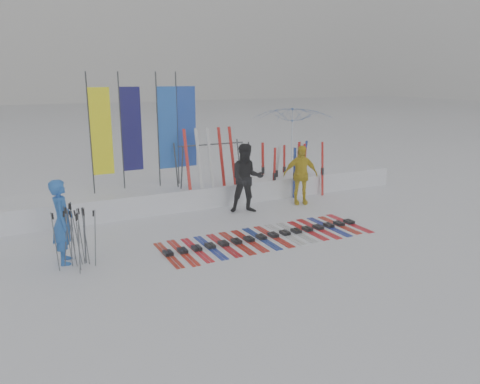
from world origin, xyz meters
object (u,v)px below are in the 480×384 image
person_yellow (300,175)px  tent_canopy (294,142)px  ski_row (268,236)px  person_blue (62,222)px  person_black (247,178)px  ski_rack (212,158)px

person_yellow → tent_canopy: 3.55m
person_yellow → ski_row: bearing=-116.5°
person_blue → person_black: 5.20m
ski_row → person_black: bearing=75.3°
ski_row → ski_rack: bearing=89.8°
person_black → person_yellow: 1.82m
person_yellow → ski_row: 3.34m
person_yellow → ski_rack: 2.64m
person_yellow → tent_canopy: (1.75, 3.05, 0.48)m
person_black → tent_canopy: size_ratio=0.64×
tent_canopy → ski_rack: size_ratio=1.47×
person_blue → person_yellow: (6.78, 1.62, 0.00)m
person_yellow → tent_canopy: bearing=80.9°
person_blue → ski_row: person_blue is taller
person_blue → tent_canopy: 9.73m
person_blue → person_black: (4.96, 1.55, 0.09)m
tent_canopy → ski_row: (-4.12, -5.25, -1.31)m
person_blue → person_yellow: size_ratio=0.99×
person_black → tent_canopy: bearing=59.5°
tent_canopy → ski_row: 6.80m
person_blue → person_black: bearing=-64.0°
person_blue → person_yellow: bearing=-67.8°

